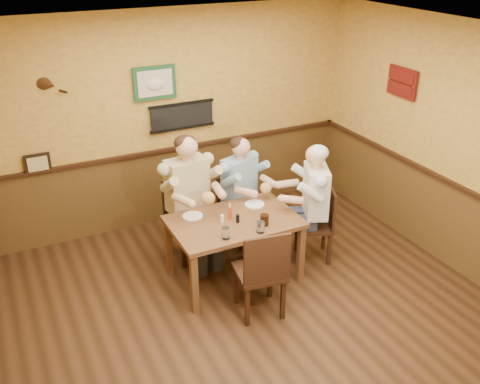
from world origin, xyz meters
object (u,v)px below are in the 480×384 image
at_px(chair_right_end, 314,224).
at_px(cola_tumbler, 264,220).
at_px(chair_near_side, 260,270).
at_px(hot_sauce_bottle, 230,212).
at_px(chair_back_right, 239,210).
at_px(diner_blue_polo, 239,196).
at_px(pepper_shaker, 238,219).
at_px(chair_back_left, 189,220).
at_px(diner_white_elder, 315,209).
at_px(water_glass_left, 226,233).
at_px(water_glass_mid, 260,227).
at_px(dining_table, 234,227).
at_px(diner_tan_shirt, 188,205).
at_px(salt_shaker, 222,219).

relative_size(chair_right_end, cola_tumbler, 7.47).
bearing_deg(chair_near_side, hot_sauce_bottle, -80.98).
height_order(chair_back_right, cola_tumbler, chair_back_right).
distance_m(chair_near_side, cola_tumbler, 0.58).
bearing_deg(chair_back_right, diner_blue_polo, 0.00).
height_order(chair_back_right, pepper_shaker, chair_back_right).
xyz_separation_m(chair_back_right, hot_sauce_bottle, (-0.44, -0.66, 0.39)).
distance_m(chair_back_left, diner_blue_polo, 0.72).
xyz_separation_m(diner_white_elder, water_glass_left, (-1.28, -0.28, 0.16)).
xyz_separation_m(water_glass_left, water_glass_mid, (0.38, -0.05, 0.00)).
bearing_deg(chair_near_side, water_glass_mid, -109.63).
relative_size(dining_table, water_glass_mid, 11.08).
relative_size(chair_right_end, hot_sauce_bottle, 5.58).
bearing_deg(diner_white_elder, cola_tumbler, -51.37).
height_order(diner_tan_shirt, hot_sauce_bottle, diner_tan_shirt).
bearing_deg(water_glass_mid, chair_back_left, 112.64).
bearing_deg(dining_table, diner_tan_shirt, 114.31).
xyz_separation_m(diner_white_elder, hot_sauce_bottle, (-1.06, 0.08, 0.18)).
bearing_deg(water_glass_mid, dining_table, 109.63).
bearing_deg(diner_blue_polo, chair_back_left, 164.07).
relative_size(dining_table, salt_shaker, 15.82).
bearing_deg(cola_tumbler, diner_blue_polo, 80.24).
bearing_deg(water_glass_mid, diner_blue_polo, 75.45).
bearing_deg(cola_tumbler, dining_table, 134.72).
relative_size(chair_back_left, cola_tumbler, 8.04).
relative_size(dining_table, chair_back_left, 1.42).
relative_size(chair_back_left, hot_sauce_bottle, 6.00).
xyz_separation_m(dining_table, water_glass_left, (-0.25, -0.32, 0.15)).
bearing_deg(chair_back_left, pepper_shaker, -74.65).
xyz_separation_m(chair_near_side, cola_tumbler, (0.28, 0.42, 0.30)).
xyz_separation_m(chair_back_right, chair_near_side, (-0.44, -1.37, 0.07)).
height_order(chair_right_end, cola_tumbler, chair_right_end).
bearing_deg(hot_sauce_bottle, diner_blue_polo, 56.46).
height_order(diner_blue_polo, water_glass_mid, diner_blue_polo).
relative_size(diner_tan_shirt, diner_white_elder, 1.08).
bearing_deg(chair_back_left, chair_back_right, -2.75).
xyz_separation_m(diner_blue_polo, water_glass_mid, (-0.28, -1.07, 0.18)).
relative_size(chair_back_right, hot_sauce_bottle, 5.40).
bearing_deg(chair_near_side, pepper_shaker, -84.92).
bearing_deg(water_glass_mid, pepper_shaker, 112.17).
distance_m(salt_shaker, pepper_shaker, 0.17).
distance_m(diner_blue_polo, salt_shaker, 0.90).
bearing_deg(diner_white_elder, hot_sauce_bottle, -70.39).
xyz_separation_m(hot_sauce_bottle, pepper_shaker, (0.04, -0.11, -0.04)).
relative_size(chair_right_end, water_glass_left, 7.29).
distance_m(chair_near_side, salt_shaker, 0.74).
bearing_deg(diner_white_elder, chair_right_end, 180.00).
xyz_separation_m(dining_table, pepper_shaker, (0.01, -0.07, 0.14)).
xyz_separation_m(chair_right_end, diner_tan_shirt, (-1.33, 0.68, 0.25)).
distance_m(chair_back_right, water_glass_left, 1.27).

